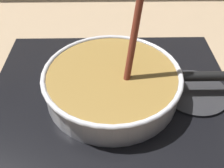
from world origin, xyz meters
name	(u,v)px	position (x,y,z in m)	size (l,w,h in m)	color
hob_plate	(112,96)	(-0.04, 0.17, 0.01)	(0.56, 0.48, 0.01)	black
burner_ring	(112,92)	(-0.04, 0.17, 0.02)	(0.17, 0.17, 0.01)	#592D0C
spare_burner	(194,92)	(0.15, 0.17, 0.01)	(0.15, 0.15, 0.01)	#262628
cooking_pan	(113,82)	(-0.04, 0.17, 0.05)	(0.47, 0.30, 0.28)	silver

